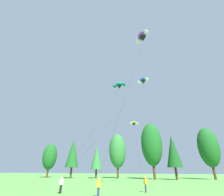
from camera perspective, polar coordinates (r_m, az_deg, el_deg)
The scene contains 14 objects.
treeline_tree_a at distance 63.50m, azimuth -21.10°, elevation -18.72°, with size 4.73×4.73×10.85m.
treeline_tree_b at distance 56.61m, azimuth -13.66°, elevation -18.27°, with size 4.20×4.20×11.82m.
treeline_tree_c at distance 55.57m, azimuth -5.44°, elevation -20.12°, with size 3.72×3.72×9.64m.
treeline_tree_d at distance 54.64m, azimuth 1.98°, elevation -18.06°, with size 5.37×5.37×13.23m.
treeline_tree_e at distance 49.56m, azimuth 13.78°, elevation -15.44°, with size 5.90×5.90×15.18m.
treeline_tree_f at distance 49.55m, azimuth 20.71°, elevation -17.05°, with size 4.10×4.10×11.39m.
treeline_tree_g at distance 54.52m, azimuth 30.85°, elevation -14.61°, with size 5.47×5.47×13.60m.
kite_flyer_near at distance 21.31m, azimuth -17.49°, elevation -26.82°, with size 0.30×0.59×1.69m.
kite_flyer_mid at distance 17.86m, azimuth -4.81°, elevation -28.45°, with size 0.31×0.59×1.69m.
kite_flyer_far at distance 21.80m, azimuth 11.69°, elevation -27.24°, with size 0.75×0.76×1.69m.
parafoil_kite_high_teal at distance 38.07m, azimuth 2.60°, elevation 4.44°, with size 5.03×15.23×20.12m.
parafoil_kite_mid_purple at distance 32.16m, azimuth 10.64°, elevation 20.37°, with size 6.87×8.25×24.35m.
parafoil_kite_far_lime_white at distance 38.53m, azimuth 7.75°, elevation -8.92°, with size 4.26×16.18×11.23m.
parafoil_kite_low_blue_white at distance 34.08m, azimuth 10.92°, elevation 5.96°, with size 10.53×12.69×18.61m.
Camera 1 is at (5.69, 4.82, 2.41)m, focal length 25.91 mm.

